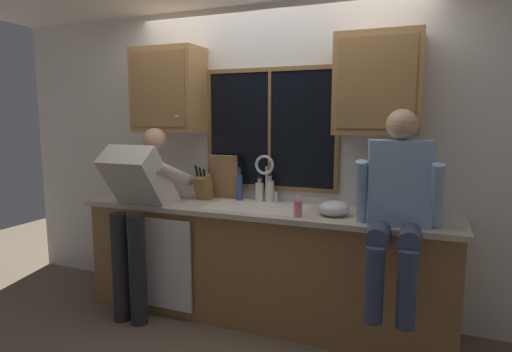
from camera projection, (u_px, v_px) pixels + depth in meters
back_wall at (276, 159)px, 3.63m from camera, size 5.31×0.12×2.55m
window_glass at (270, 130)px, 3.54m from camera, size 1.10×0.02×0.95m
window_frame_top at (270, 69)px, 3.46m from camera, size 1.17×0.02×0.04m
window_frame_bottom at (269, 188)px, 3.60m from camera, size 1.17×0.02×0.04m
window_frame_left at (210, 129)px, 3.74m from camera, size 0.03×0.02×0.95m
window_frame_right at (337, 130)px, 3.32m from camera, size 0.03×0.02×0.95m
window_mullion_center at (270, 130)px, 3.53m from camera, size 0.02×0.02×0.95m
lower_cabinet_run at (261, 265)px, 3.42m from camera, size 2.91×0.58×0.88m
countertop at (260, 210)px, 3.34m from camera, size 2.97×0.62×0.04m
dishwasher_front at (158, 263)px, 3.41m from camera, size 0.60×0.02×0.74m
upper_cabinet_left at (169, 90)px, 3.67m from camera, size 0.60×0.36×0.72m
upper_cabinet_right at (378, 84)px, 3.02m from camera, size 0.60×0.36×0.72m
sink at (257, 219)px, 3.37m from camera, size 0.80×0.46×0.21m
faucet at (266, 173)px, 3.48m from camera, size 0.18×0.09×0.40m
person_standing at (139, 201)px, 3.40m from camera, size 0.53×0.70×1.54m
person_sitting_on_counter at (397, 200)px, 2.69m from camera, size 0.54×0.63×1.26m
knife_block at (204, 187)px, 3.65m from camera, size 0.12×0.18×0.32m
cutting_board at (224, 177)px, 3.66m from camera, size 0.27×0.10×0.39m
mixing_bowl at (334, 208)px, 3.05m from camera, size 0.23×0.23×0.11m
soap_dispenser at (298, 208)px, 3.01m from camera, size 0.06×0.07×0.16m
bottle_green_glass at (259, 191)px, 3.57m from camera, size 0.07×0.07×0.21m
bottle_tall_clear at (270, 191)px, 3.53m from camera, size 0.07×0.07×0.24m
bottle_amber_small at (240, 187)px, 3.61m from camera, size 0.05×0.05×0.29m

